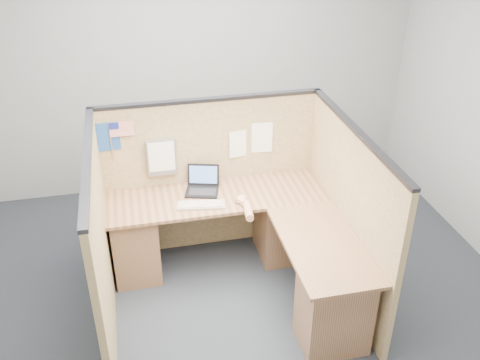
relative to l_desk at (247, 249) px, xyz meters
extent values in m
plane|color=black|center=(-0.18, -0.29, -0.39)|extent=(5.00, 5.00, 0.00)
plane|color=#929597|center=(-0.18, 1.96, 1.01)|extent=(5.00, 0.00, 5.00)
cube|color=olive|center=(-0.18, 0.71, 0.36)|extent=(2.05, 0.05, 1.50)
cube|color=#232328|center=(-0.18, 0.71, 1.12)|extent=(2.05, 0.06, 0.03)
cube|color=olive|center=(-1.18, -0.19, 0.36)|extent=(0.05, 1.80, 1.50)
cube|color=#232328|center=(-1.18, -0.19, 1.12)|extent=(0.06, 1.80, 0.03)
cube|color=olive|center=(0.82, -0.19, 0.36)|extent=(0.05, 1.80, 1.50)
cube|color=#232328|center=(0.82, -0.19, 1.12)|extent=(0.06, 1.80, 0.03)
cube|color=brown|center=(-0.18, 0.39, 0.32)|extent=(1.95, 0.60, 0.03)
cube|color=brown|center=(0.49, -0.49, 0.32)|extent=(0.60, 1.15, 0.03)
cube|color=brown|center=(-0.93, 0.39, -0.04)|extent=(0.40, 0.50, 0.70)
cube|color=brown|center=(0.42, 0.39, -0.04)|extent=(0.40, 0.50, 0.70)
cube|color=brown|center=(0.49, -0.81, -0.04)|extent=(0.50, 0.40, 0.70)
cube|color=black|center=(-0.30, 0.47, 0.35)|extent=(0.33, 0.29, 0.02)
cube|color=black|center=(-0.30, 0.61, 0.45)|extent=(0.29, 0.14, 0.19)
cube|color=#3B5289|center=(-0.30, 0.60, 0.45)|extent=(0.25, 0.11, 0.16)
cube|color=gray|center=(-0.35, 0.25, 0.35)|extent=(0.43, 0.20, 0.02)
cube|color=silver|center=(-0.35, 0.25, 0.36)|extent=(0.39, 0.17, 0.01)
ellipsoid|color=silver|center=(0.01, 0.23, 0.36)|extent=(0.12, 0.09, 0.04)
ellipsoid|color=tan|center=(0.01, 0.23, 0.38)|extent=(0.08, 0.10, 0.05)
cylinder|color=tan|center=(0.01, 0.18, 0.37)|extent=(0.06, 0.05, 0.06)
cylinder|color=tan|center=(0.02, 0.04, 0.37)|extent=(0.09, 0.25, 0.08)
cube|color=#1F498E|center=(-1.06, 0.68, 0.87)|extent=(0.20, 0.01, 0.26)
cylinder|color=olive|center=(-1.04, 0.67, 0.82)|extent=(0.01, 0.01, 0.36)
cube|color=red|center=(-0.94, 0.67, 0.94)|extent=(0.20, 0.00, 0.13)
cube|color=navy|center=(-1.00, 0.67, 0.97)|extent=(0.08, 0.00, 0.06)
cube|color=slate|center=(-0.63, 0.66, 0.63)|extent=(0.26, 0.05, 0.34)
cube|color=white|center=(-0.63, 0.63, 0.65)|extent=(0.23, 0.01, 0.28)
cube|color=white|center=(0.28, 0.68, 0.72)|extent=(0.23, 0.03, 0.29)
cube|color=white|center=(0.09, 0.68, 0.68)|extent=(0.20, 0.03, 0.26)
camera|label=1|loc=(-0.87, -3.60, 2.83)|focal=40.00mm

